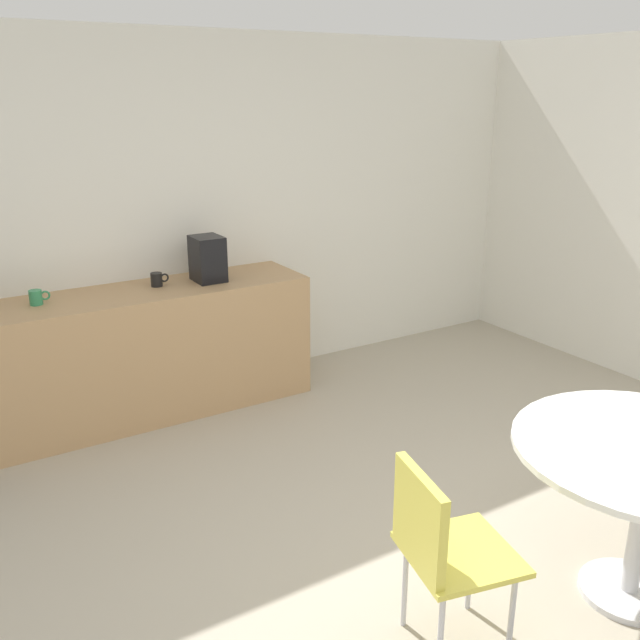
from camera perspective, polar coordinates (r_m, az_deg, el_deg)
ground_plane at (r=3.43m, az=11.44°, el=-21.92°), size 6.00×6.00×0.00m
wall_back at (r=5.27m, az=-10.42°, el=8.30°), size 6.00×0.10×2.60m
counter_block at (r=5.01m, az=-13.93°, el=-2.59°), size 2.29×0.60×0.90m
chair_yellow at (r=2.89m, az=9.74°, el=-17.38°), size 0.50×0.50×0.83m
mug_white at (r=4.75m, az=-22.22°, el=1.73°), size 0.13×0.08×0.09m
mug_green at (r=4.94m, az=-13.21°, el=3.25°), size 0.13×0.08×0.09m
coffee_maker at (r=4.99m, az=-9.19°, el=4.98°), size 0.20×0.24×0.32m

